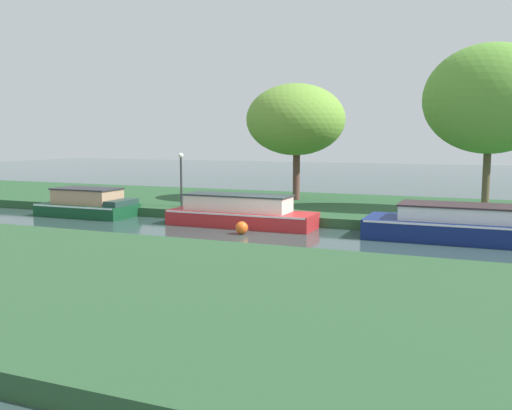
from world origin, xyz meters
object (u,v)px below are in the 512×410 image
Objects in this scene: red_barge at (240,213)px; willow_tree_left at (295,120)px; navy_narrowboat at (499,227)px; channel_buoy at (242,228)px; mooring_post_near at (196,204)px; willow_tree_centre at (490,99)px; forest_cruiser at (88,204)px; lamp_post at (181,172)px.

willow_tree_left is (0.17, 6.51, 3.94)m from red_barge.
navy_narrowboat is 9.04m from channel_buoy.
navy_narrowboat reaches higher than mooring_post_near.
willow_tree_centre is at bearing 18.83° from mooring_post_near.
forest_cruiser is 8.69m from channel_buoy.
willow_tree_centre reaches higher than red_barge.
red_barge reaches higher than mooring_post_near.
mooring_post_near is at bearing -34.98° from lamp_post.
red_barge is 0.86× the size of willow_tree_centre.
willow_tree_left is (7.84, 6.51, 3.95)m from forest_cruiser.
navy_narrowboat is 16.99× the size of mooring_post_near.
channel_buoy is (3.48, -2.86, -0.43)m from mooring_post_near.
lamp_post is (-13.62, 2.02, 1.46)m from navy_narrowboat.
willow_tree_left reaches higher than forest_cruiser.
forest_cruiser is at bearing 180.00° from red_barge.
forest_cruiser is at bearing -140.28° from willow_tree_left.
willow_tree_centre is at bearing 17.03° from forest_cruiser.
willow_tree_left is 12.36× the size of channel_buoy.
willow_tree_left reaches higher than red_barge.
willow_tree_left is 10.98× the size of mooring_post_near.
navy_narrowboat is 13.84m from lamp_post.
navy_narrowboat is at bearing -84.79° from willow_tree_centre.
lamp_post is at bearing -132.23° from willow_tree_left.
willow_tree_centre is (9.23, 5.18, 4.66)m from red_barge.
navy_narrowboat is at bearing 0.00° from red_barge.
willow_tree_centre is at bearing 95.21° from navy_narrowboat.
forest_cruiser is 0.62× the size of willow_tree_centre.
willow_tree_left is 0.83× the size of willow_tree_centre.
forest_cruiser is (-17.38, 0.00, -0.00)m from navy_narrowboat.
mooring_post_near is at bearing 174.77° from navy_narrowboat.
willow_tree_centre is 13.90m from lamp_post.
willow_tree_centre is at bearing 13.52° from lamp_post.
forest_cruiser is (-7.68, 0.00, -0.01)m from red_barge.
willow_tree_left is at bearing 39.72° from forest_cruiser.
willow_tree_left is at bearing 171.62° from willow_tree_centre.
channel_buoy is at bearing -168.93° from navy_narrowboat.
lamp_post is at bearing 145.02° from mooring_post_near.
navy_narrowboat is at bearing 11.07° from channel_buoy.
willow_tree_left is at bearing 47.77° from lamp_post.
lamp_post is at bearing 141.66° from channel_buoy.
willow_tree_left is 6.56m from lamp_post.
forest_cruiser is 9.33× the size of channel_buoy.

